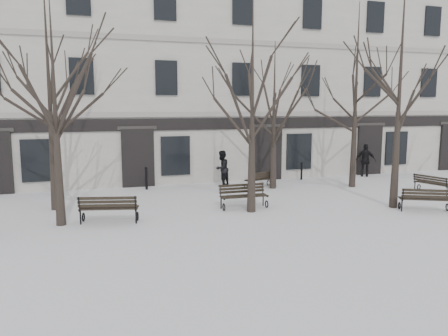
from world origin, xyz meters
name	(u,v)px	position (x,y,z in m)	size (l,w,h in m)	color
ground	(264,220)	(0.00, 0.00, 0.00)	(100.00, 100.00, 0.00)	silver
building	(184,82)	(0.00, 12.96, 5.52)	(40.40, 10.20, 11.40)	beige
tree_0	(54,86)	(-6.84, 1.52, 4.67)	(5.23, 5.23, 7.47)	black
tree_1	(252,79)	(0.02, 1.34, 4.99)	(5.59, 5.59, 7.99)	black
tree_2	(401,64)	(5.71, 0.32, 5.62)	(6.30, 6.30, 8.99)	black
tree_4	(48,66)	(-7.17, 3.99, 5.52)	(6.18, 6.18, 8.83)	black
tree_5	(274,98)	(2.78, 5.54, 4.41)	(4.94, 4.94, 7.06)	black
tree_6	(357,73)	(6.73, 4.70, 5.59)	(6.26, 6.26, 8.94)	black
bench_1	(109,208)	(-5.27, 1.29, 0.54)	(2.08, 1.15, 1.00)	black
bench_2	(426,199)	(6.39, -0.67, 0.51)	(1.94, 1.41, 0.94)	black
bench_3	(243,195)	(-0.05, 2.03, 0.52)	(1.89, 0.70, 0.95)	black
bench_4	(261,179)	(2.23, 5.78, 0.46)	(1.76, 1.20, 0.85)	black
bench_5	(432,183)	(9.37, 2.22, 0.46)	(1.03, 1.76, 0.84)	black
bollard_a	(146,177)	(-3.22, 7.04, 0.59)	(0.14, 0.14, 1.11)	black
bollard_b	(302,170)	(5.29, 7.37, 0.52)	(0.13, 0.13, 0.98)	black
pedestrian_b	(222,186)	(0.53, 6.82, 0.00)	(0.88, 0.68, 1.81)	black
pedestrian_c	(365,177)	(9.26, 7.21, 0.00)	(1.10, 0.46, 1.88)	black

